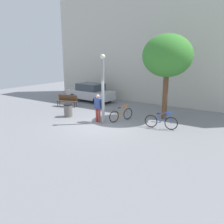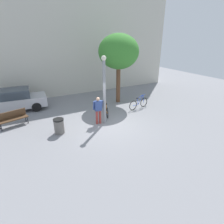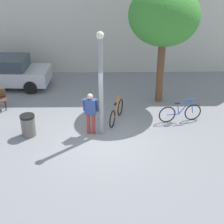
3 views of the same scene
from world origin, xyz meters
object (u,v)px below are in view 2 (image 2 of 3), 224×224
Objects in this scene: person_by_lamppost at (98,109)px; bicycle_orange at (106,109)px; plaza_tree at (119,52)px; parked_car_silver at (14,100)px; trash_bin at (59,126)px; park_bench at (12,117)px; bicycle_blue at (139,103)px; lamppost at (104,87)px.

bicycle_orange is at bearing 45.16° from person_by_lamppost.
plaza_tree reaches higher than parked_car_silver.
trash_bin is (1.99, -4.77, -0.35)m from parked_car_silver.
plaza_tree reaches higher than bicycle_orange.
bicycle_blue reaches higher than park_bench.
parked_car_silver reaches higher than bicycle_orange.
bicycle_blue is 2.11× the size of trash_bin.
bicycle_orange is (5.56, -1.04, -0.16)m from park_bench.
plaza_tree is at bearing 6.48° from park_bench.
plaza_tree is 1.20× the size of parked_car_silver.
lamppost is at bearing 1.31° from trash_bin.
plaza_tree reaches higher than person_by_lamppost.
park_bench is 2.65m from parked_car_silver.
person_by_lamppost is 5.01m from park_bench.
bicycle_orange is at bearing -34.37° from parked_car_silver.
parked_car_silver is (-7.35, 1.77, -3.07)m from plaza_tree.
parked_car_silver is at bearing 132.99° from person_by_lamppost.
plaza_tree is at bearing 48.52° from lamppost.
bicycle_blue is at bearing -1.97° from bicycle_orange.
park_bench is 0.96× the size of bicycle_orange.
lamppost is at bearing -22.79° from park_bench.
park_bench is 8.29m from plaza_tree.
person_by_lamppost reaches higher than bicycle_blue.
park_bench reaches higher than trash_bin.
parked_car_silver reaches higher than park_bench.
lamppost is 2.21× the size of bicycle_blue.
bicycle_blue is (0.60, -1.98, -3.46)m from plaza_tree.
parked_car_silver is at bearing 85.67° from park_bench.
lamppost is 1.30m from person_by_lamppost.
bicycle_orange reaches higher than trash_bin.
plaza_tree reaches higher than park_bench.
bicycle_orange is at bearing 178.03° from bicycle_blue.
person_by_lamppost is 5.07m from plaza_tree.
lamppost is 3.81m from bicycle_blue.
park_bench is at bearing 169.43° from bicycle_orange.
park_bench is 3.07m from trash_bin.
bicycle_orange reaches higher than park_bench.
plaza_tree reaches higher than trash_bin.
person_by_lamppost is 2.43m from trash_bin.
plaza_tree reaches higher than bicycle_blue.
trash_bin is (-5.97, -1.02, 0.04)m from bicycle_blue.
trash_bin is (-2.37, -0.10, -0.54)m from person_by_lamppost.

